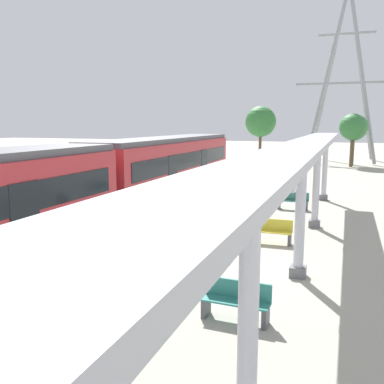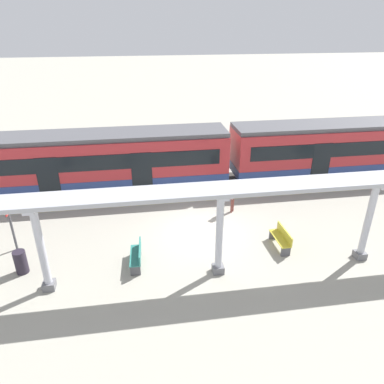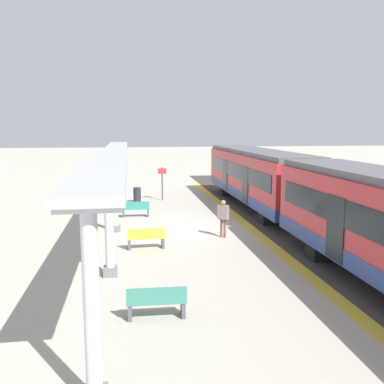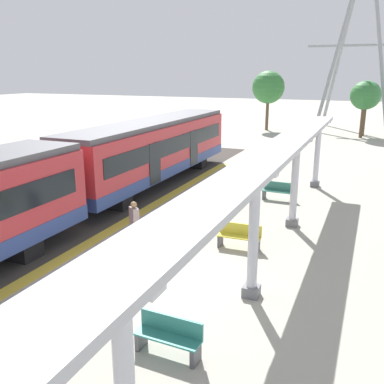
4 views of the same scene
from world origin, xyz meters
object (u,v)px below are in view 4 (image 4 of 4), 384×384
object	(u,v)px
bench_near_end	(278,191)
passenger_waiting_near_edge	(134,219)
canopy_pillar_third	(254,235)
bench_far_end	(169,336)
canopy_pillar_fifth	(317,153)
bench_mid_platform	(239,236)
canopy_pillar_fourth	(295,182)
train_far_carriage	(154,150)

from	to	relation	value
bench_near_end	passenger_waiting_near_edge	bearing A→B (deg)	-113.98
canopy_pillar_third	bench_near_end	distance (m)	9.66
bench_near_end	bench_far_end	distance (m)	12.62
canopy_pillar_fifth	passenger_waiting_near_edge	xyz separation A→B (m)	(-4.71, -10.95, -0.76)
bench_mid_platform	canopy_pillar_fifth	bearing A→B (deg)	82.35
canopy_pillar_fourth	bench_near_end	world-z (taller)	canopy_pillar_fourth
bench_near_end	bench_mid_platform	distance (m)	6.37
passenger_waiting_near_edge	canopy_pillar_fourth	bearing A→B (deg)	42.38
train_far_carriage	canopy_pillar_third	xyz separation A→B (m)	(8.25, -10.03, -0.03)
bench_near_end	bench_mid_platform	size ratio (longest dim) A/B	1.00
canopy_pillar_third	bench_near_end	xyz separation A→B (m)	(-1.28, 9.48, -1.36)
canopy_pillar_third	canopy_pillar_fifth	bearing A→B (deg)	90.00
canopy_pillar_fifth	bench_near_end	size ratio (longest dim) A/B	2.35
canopy_pillar_third	canopy_pillar_fifth	world-z (taller)	same
canopy_pillar_third	bench_far_end	bearing A→B (deg)	-107.30
bench_mid_platform	passenger_waiting_near_edge	world-z (taller)	passenger_waiting_near_edge
bench_far_end	bench_near_end	bearing A→B (deg)	91.39
bench_far_end	passenger_waiting_near_edge	world-z (taller)	passenger_waiting_near_edge
canopy_pillar_fourth	bench_mid_platform	size ratio (longest dim) A/B	2.35
bench_near_end	train_far_carriage	bearing A→B (deg)	175.49
train_far_carriage	canopy_pillar_fourth	bearing A→B (deg)	-25.59
canopy_pillar_fifth	bench_far_end	distance (m)	15.96
train_far_carriage	bench_mid_platform	xyz separation A→B (m)	(6.95, -6.92, -1.39)
bench_mid_platform	bench_far_end	bearing A→B (deg)	-87.12
passenger_waiting_near_edge	bench_mid_platform	bearing A→B (deg)	21.24
canopy_pillar_fourth	bench_near_end	bearing A→B (deg)	110.69
canopy_pillar_fifth	bench_mid_platform	distance (m)	9.80
canopy_pillar_fourth	bench_far_end	xyz separation A→B (m)	(-0.98, -9.21, -1.36)
bench_mid_platform	bench_far_end	size ratio (longest dim) A/B	1.00
bench_near_end	bench_mid_platform	world-z (taller)	same
bench_mid_platform	bench_far_end	world-z (taller)	same
train_far_carriage	canopy_pillar_third	bearing A→B (deg)	-50.57
canopy_pillar_fourth	bench_mid_platform	bearing A→B (deg)	-113.53
canopy_pillar_fifth	bench_near_end	world-z (taller)	canopy_pillar_fifth
canopy_pillar_third	bench_far_end	size ratio (longest dim) A/B	2.34
train_far_carriage	canopy_pillar_fifth	bearing A→B (deg)	18.18
passenger_waiting_near_edge	canopy_pillar_third	bearing A→B (deg)	-20.76
canopy_pillar_third	bench_far_end	xyz separation A→B (m)	(-0.98, -3.14, -1.36)
bench_far_end	canopy_pillar_third	bearing A→B (deg)	72.70
canopy_pillar_fourth	train_far_carriage	bearing A→B (deg)	154.41
canopy_pillar_third	canopy_pillar_fifth	size ratio (longest dim) A/B	1.00
canopy_pillar_third	bench_mid_platform	size ratio (longest dim) A/B	2.35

